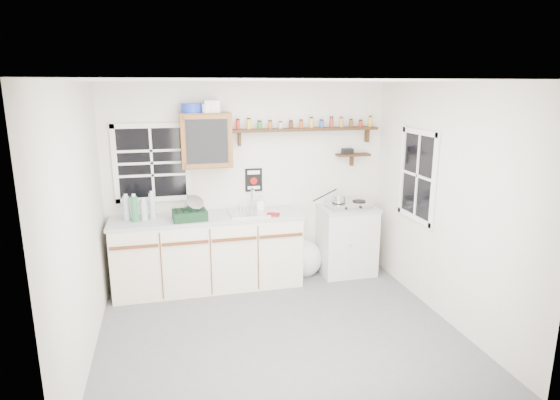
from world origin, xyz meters
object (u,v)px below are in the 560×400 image
(main_cabinet, at_px, (209,252))
(right_cabinet, at_px, (346,240))
(spice_shelf, at_px, (306,128))
(upper_cabinet, at_px, (206,140))
(hotplate, at_px, (349,205))
(dish_rack, at_px, (191,212))

(main_cabinet, bearing_deg, right_cabinet, 0.79)
(main_cabinet, distance_m, right_cabinet, 1.84)
(spice_shelf, bearing_deg, upper_cabinet, -176.88)
(right_cabinet, distance_m, hotplate, 0.49)
(right_cabinet, xyz_separation_m, spice_shelf, (-0.53, 0.19, 1.48))
(main_cabinet, distance_m, spice_shelf, 1.98)
(right_cabinet, distance_m, dish_rack, 2.11)
(dish_rack, bearing_deg, main_cabinet, 25.58)
(main_cabinet, height_order, dish_rack, dish_rack)
(upper_cabinet, relative_size, dish_rack, 1.58)
(upper_cabinet, distance_m, spice_shelf, 1.27)
(main_cabinet, bearing_deg, hotplate, 0.17)
(hotplate, bearing_deg, spice_shelf, 155.36)
(upper_cabinet, bearing_deg, hotplate, -4.38)
(upper_cabinet, bearing_deg, dish_rack, -131.89)
(main_cabinet, distance_m, dish_rack, 0.60)
(spice_shelf, bearing_deg, main_cabinet, -170.72)
(main_cabinet, distance_m, hotplate, 1.91)
(right_cabinet, height_order, hotplate, hotplate)
(upper_cabinet, relative_size, spice_shelf, 0.34)
(main_cabinet, xyz_separation_m, upper_cabinet, (0.03, 0.14, 1.36))
(upper_cabinet, height_order, spice_shelf, upper_cabinet)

